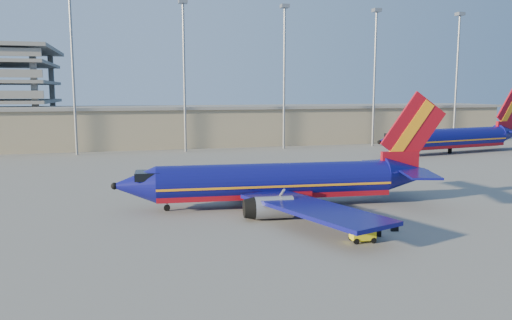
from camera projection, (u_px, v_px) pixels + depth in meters
The scene contains 7 objects.
ground at pixel (282, 199), 54.13m from camera, with size 220.00×220.00×0.00m, color slate.
terminal_building at pixel (246, 124), 111.63m from camera, with size 122.00×16.00×8.50m.
light_mast_row at pixel (235, 61), 97.07m from camera, with size 101.60×1.60×28.65m.
aircraft_main at pixel (282, 182), 50.62m from camera, with size 34.42×33.02×11.65m.
aircraft_second at pixel (454, 138), 94.48m from camera, with size 36.48×14.67×12.44m.
baggage_tug at pixel (363, 233), 38.75m from camera, with size 1.94×1.26×1.34m.
luggage_pile at pixel (372, 231), 41.08m from camera, with size 3.50×2.07×0.45m.
Camera 1 is at (-16.26, -50.57, 11.64)m, focal length 35.00 mm.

